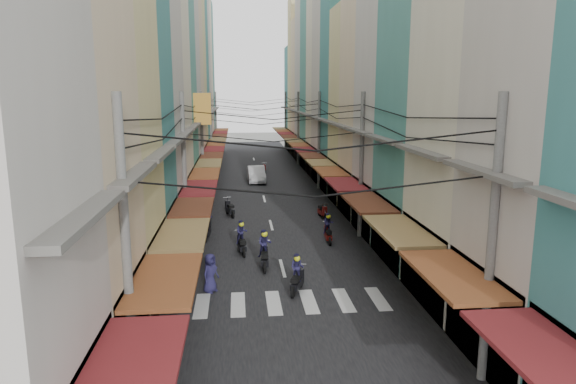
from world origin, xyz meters
TOP-DOWN VIEW (x-y plane):
  - ground at (0.00, 0.00)m, footprint 160.00×160.00m
  - road at (0.00, 20.00)m, footprint 10.00×80.00m
  - sidewalk_left at (-6.50, 20.00)m, footprint 3.00×80.00m
  - sidewalk_right at (6.50, 20.00)m, footprint 3.00×80.00m
  - crosswalk at (-0.00, -6.00)m, footprint 7.55×2.40m
  - building_row_left at (-7.92, 16.56)m, footprint 7.80×67.67m
  - building_row_right at (7.92, 16.45)m, footprint 7.80×68.98m
  - utility_poles at (0.00, 15.01)m, footprint 10.20×66.13m
  - white_car at (-0.30, 21.70)m, footprint 5.14×2.12m
  - bicycle at (6.36, -3.00)m, footprint 1.59×0.82m
  - moving_scooters at (-0.69, 2.99)m, footprint 7.71×34.18m
  - parked_scooters at (3.98, -4.70)m, footprint 12.33×15.06m
  - pedestrians at (-3.72, 1.65)m, footprint 12.83×16.84m
  - market_umbrella at (5.75, -2.77)m, footprint 2.15×2.15m
  - traffic_sign at (5.72, -1.38)m, footprint 0.10×0.67m

SIDE VIEW (x-z plane):
  - ground at x=0.00m, z-range 0.00..0.00m
  - white_car at x=-0.30m, z-range -0.90..0.90m
  - bicycle at x=6.36m, z-range -0.52..0.52m
  - road at x=0.00m, z-range 0.00..0.02m
  - crosswalk at x=0.00m, z-range 0.02..0.03m
  - sidewalk_left at x=-6.50m, z-range 0.00..0.06m
  - sidewalk_right at x=6.50m, z-range 0.00..0.06m
  - parked_scooters at x=3.98m, z-range -0.02..0.92m
  - moving_scooters at x=-0.69m, z-range -0.42..1.48m
  - pedestrians at x=-3.72m, z-range -0.07..2.18m
  - market_umbrella at x=5.75m, z-range 0.86..3.12m
  - traffic_sign at x=5.72m, z-range 0.72..3.79m
  - utility_poles at x=0.00m, z-range 2.49..10.69m
  - building_row_right at x=7.92m, z-range -1.89..20.71m
  - building_row_left at x=-7.92m, z-range -2.07..21.63m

